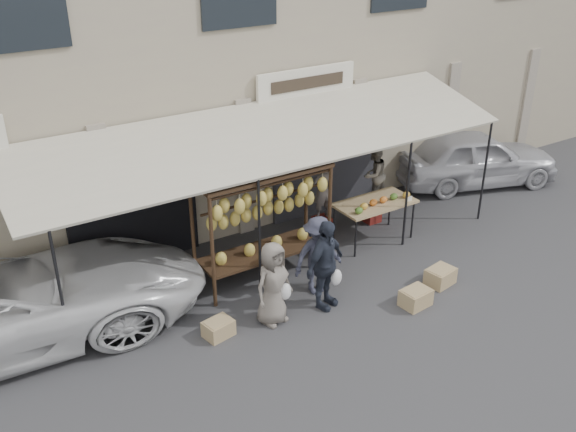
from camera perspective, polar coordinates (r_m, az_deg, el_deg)
name	(u,v)px	position (r m, az deg, el deg)	size (l,w,h in m)	color
ground_plane	(341,306)	(11.74, 4.69, -7.99)	(90.00, 90.00, 0.00)	#2D2D30
shophouse	(179,41)	(15.63, -9.69, 15.07)	(24.00, 6.15, 7.30)	gray
awning	(274,136)	(12.27, -1.25, 7.15)	(10.00, 2.35, 2.92)	#BDB59F
banana_rack	(264,204)	(11.78, -2.14, 1.04)	(2.60, 0.90, 2.24)	black
produce_table	(376,204)	(13.57, 7.81, 1.08)	(1.70, 0.90, 1.04)	#9F8056
vendor_left	(323,190)	(13.51, 3.10, 2.32)	(0.47, 0.31, 1.29)	#605853
vendor_right	(374,175)	(14.30, 7.65, 3.68)	(0.65, 0.51, 1.34)	slate
customer_left	(273,284)	(10.91, -1.35, -6.02)	(0.74, 0.48, 1.52)	slate
customer_mid	(325,265)	(11.28, 3.31, -4.37)	(1.00, 0.42, 1.70)	#262C39
customer_right	(318,255)	(11.74, 2.67, -3.52)	(0.99, 0.57, 1.53)	#333546
stool_left	(322,227)	(13.89, 3.02, -1.00)	(0.34, 0.34, 0.47)	maroon
stool_right	(372,212)	(14.67, 7.44, 0.39)	(0.34, 0.34, 0.48)	maroon
crate_near_a	(416,298)	(11.87, 11.28, -7.14)	(0.52, 0.40, 0.31)	tan
crate_near_b	(440,276)	(12.59, 13.38, -5.25)	(0.53, 0.41, 0.32)	tan
crate_far	(218,329)	(10.97, -6.20, -9.92)	(0.47, 0.36, 0.28)	tan
sedan	(475,158)	(17.05, 16.32, 5.00)	(1.67, 4.14, 1.41)	#B5B5BB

